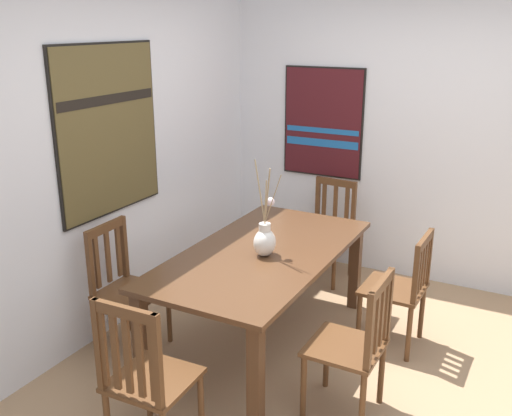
% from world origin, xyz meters
% --- Properties ---
extents(ground_plane, '(6.40, 6.40, 0.03)m').
position_xyz_m(ground_plane, '(0.00, 0.00, -0.01)').
color(ground_plane, '#A37F5B').
extents(wall_back, '(6.40, 0.12, 2.70)m').
position_xyz_m(wall_back, '(0.00, 1.86, 1.35)').
color(wall_back, silver).
rests_on(wall_back, ground_plane).
extents(wall_side, '(0.12, 6.40, 2.70)m').
position_xyz_m(wall_side, '(1.86, 0.00, 1.35)').
color(wall_side, silver).
rests_on(wall_side, ground_plane).
extents(dining_table, '(1.88, 0.97, 0.73)m').
position_xyz_m(dining_table, '(0.12, 0.68, 0.63)').
color(dining_table, '#51331E').
rests_on(dining_table, ground_plane).
extents(centerpiece_vase, '(0.18, 0.26, 0.65)m').
position_xyz_m(centerpiece_vase, '(0.06, 0.63, 0.85)').
color(centerpiece_vase, silver).
rests_on(centerpiece_vase, dining_table).
extents(chair_0, '(0.42, 0.42, 0.91)m').
position_xyz_m(chair_0, '(-0.33, -0.16, 0.47)').
color(chair_0, brown).
rests_on(chair_0, ground_plane).
extents(chair_1, '(0.45, 0.45, 0.90)m').
position_xyz_m(chair_1, '(1.45, 0.70, 0.46)').
color(chair_1, brown).
rests_on(chair_1, ground_plane).
extents(chair_2, '(0.43, 0.43, 0.87)m').
position_xyz_m(chair_2, '(0.57, -0.20, 0.47)').
color(chair_2, brown).
rests_on(chair_2, ground_plane).
extents(chair_3, '(0.43, 0.43, 0.96)m').
position_xyz_m(chair_3, '(-1.19, 0.69, 0.50)').
color(chair_3, brown).
rests_on(chair_3, ground_plane).
extents(chair_4, '(0.43, 0.43, 0.92)m').
position_xyz_m(chair_4, '(-0.36, 1.53, 0.47)').
color(chair_4, brown).
rests_on(chair_4, ground_plane).
extents(painting_on_back_wall, '(1.01, 0.05, 1.20)m').
position_xyz_m(painting_on_back_wall, '(-0.11, 1.79, 1.52)').
color(painting_on_back_wall, black).
extents(painting_on_side_wall, '(0.05, 0.77, 1.01)m').
position_xyz_m(painting_on_side_wall, '(1.79, 0.92, 1.36)').
color(painting_on_side_wall, black).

